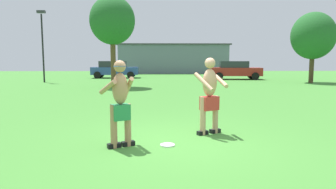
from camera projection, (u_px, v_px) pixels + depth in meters
name	position (u px, v px, depth m)	size (l,w,h in m)	color
ground_plane	(179.00, 142.00, 6.17)	(80.00, 80.00, 0.00)	#428433
player_with_cap	(120.00, 100.00, 5.74)	(0.72, 0.71, 1.69)	black
player_in_red	(210.00, 94.00, 6.76)	(0.75, 0.76, 1.73)	black
frisbee	(167.00, 145.00, 5.92)	(0.29, 0.29, 0.03)	white
car_red_near_post	(235.00, 70.00, 26.20)	(4.46, 2.38, 1.58)	maroon
car_blue_mid_lot	(115.00, 69.00, 28.18)	(4.32, 2.06, 1.58)	#2D478C
lamp_post	(42.00, 38.00, 22.35)	(0.60, 0.24, 5.32)	black
outbuilding_behind_lot	(173.00, 59.00, 39.36)	(13.98, 6.85, 3.66)	slate
tree_left_field	(112.00, 21.00, 18.29)	(2.75, 2.75, 5.55)	brown
tree_right_field	(313.00, 36.00, 21.88)	(3.13, 3.13, 5.14)	#4C3823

